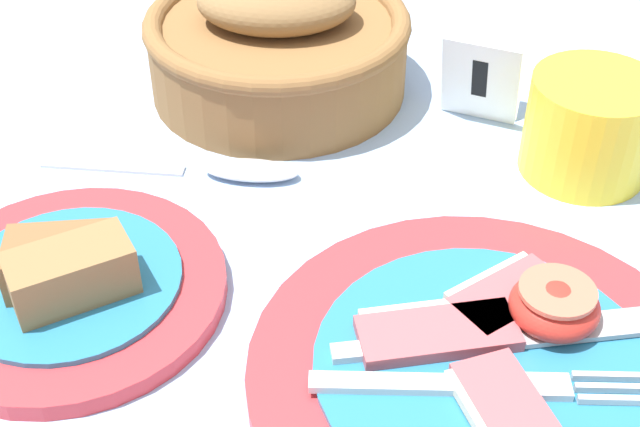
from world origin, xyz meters
TOP-DOWN VIEW (x-y plane):
  - ground_plane at (0.00, 0.00)m, footprint 3.00×3.00m
  - breakfast_plate at (0.12, -0.02)m, footprint 0.27×0.27m
  - bread_plate at (-0.14, -0.04)m, footprint 0.19×0.19m
  - sugar_cup at (0.15, 0.20)m, footprint 0.09×0.09m
  - bread_basket at (-0.11, 0.24)m, footprint 0.22×0.22m
  - number_card at (0.06, 0.25)m, footprint 0.06×0.05m
  - teaspoon_near_cup at (-0.11, 0.11)m, footprint 0.19×0.06m

SIDE VIEW (x-z plane):
  - ground_plane at x=0.00m, z-range 0.00..0.00m
  - teaspoon_near_cup at x=-0.11m, z-range 0.00..0.01m
  - breakfast_plate at x=0.12m, z-range -0.01..0.03m
  - bread_plate at x=-0.14m, z-range -0.01..0.04m
  - number_card at x=0.06m, z-range 0.00..0.07m
  - sugar_cup at x=0.15m, z-range 0.00..0.08m
  - bread_basket at x=-0.11m, z-range -0.01..0.09m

